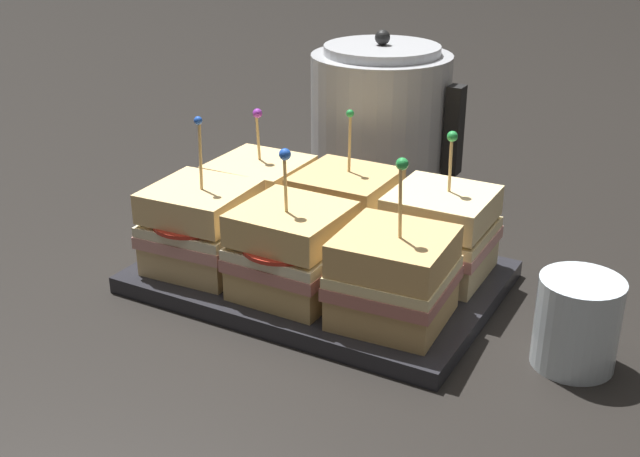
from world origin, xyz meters
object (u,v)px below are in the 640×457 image
at_px(sandwich_back_center, 343,212).
at_px(drinking_glass, 577,323).
at_px(sandwich_back_left, 260,196).
at_px(kettle_steel, 380,123).
at_px(serving_platter, 320,277).
at_px(sandwich_front_right, 393,277).
at_px(sandwich_front_center, 289,251).
at_px(sandwich_back_right, 440,233).
at_px(sandwich_front_left, 202,228).

relative_size(sandwich_back_center, drinking_glass, 1.89).
bearing_deg(sandwich_back_center, sandwich_back_left, -179.73).
bearing_deg(kettle_steel, sandwich_back_left, -103.05).
height_order(serving_platter, drinking_glass, drinking_glass).
distance_m(sandwich_front_right, drinking_glass, 0.17).
relative_size(sandwich_back_left, sandwich_back_center, 0.92).
bearing_deg(sandwich_back_center, sandwich_front_center, -90.10).
bearing_deg(sandwich_front_right, kettle_steel, 117.19).
bearing_deg(sandwich_front_center, serving_platter, 86.96).
bearing_deg(drinking_glass, kettle_steel, 138.15).
xyz_separation_m(serving_platter, drinking_glass, (0.28, -0.02, 0.03)).
xyz_separation_m(sandwich_front_center, sandwich_back_left, (-0.11, 0.12, -0.00)).
relative_size(sandwich_front_right, sandwich_back_right, 1.06).
bearing_deg(sandwich_back_left, sandwich_back_right, -0.36).
xyz_separation_m(sandwich_front_left, sandwich_front_right, (0.23, -0.00, -0.00)).
distance_m(sandwich_front_right, kettle_steel, 0.38).
distance_m(sandwich_front_right, sandwich_back_center, 0.16).
distance_m(sandwich_front_right, sandwich_back_right, 0.11).
xyz_separation_m(sandwich_front_left, sandwich_front_center, (0.11, -0.00, 0.00)).
xyz_separation_m(sandwich_back_center, sandwich_back_right, (0.12, -0.00, 0.00)).
bearing_deg(sandwich_back_left, sandwich_back_center, 0.27).
height_order(sandwich_back_left, sandwich_back_center, sandwich_back_center).
bearing_deg(kettle_steel, serving_platter, -77.61).
xyz_separation_m(sandwich_front_right, sandwich_back_right, (0.00, 0.11, 0.00)).
height_order(sandwich_front_left, sandwich_front_right, sandwich_front_left).
xyz_separation_m(serving_platter, sandwich_back_right, (0.11, 0.06, 0.05)).
distance_m(sandwich_front_left, kettle_steel, 0.34).
height_order(sandwich_front_left, drinking_glass, sandwich_front_left).
relative_size(kettle_steel, drinking_glass, 2.65).
relative_size(sandwich_front_right, drinking_glass, 1.93).
bearing_deg(sandwich_back_left, sandwich_front_center, -46.54).
bearing_deg(kettle_steel, sandwich_front_center, -80.22).
bearing_deg(sandwich_front_center, sandwich_back_right, 44.24).
relative_size(sandwich_back_left, kettle_steel, 0.66).
relative_size(sandwich_front_left, drinking_glass, 1.98).
bearing_deg(sandwich_front_center, drinking_glass, 6.93).
height_order(sandwich_back_center, drinking_glass, sandwich_back_center).
distance_m(sandwich_front_center, drinking_glass, 0.28).
xyz_separation_m(serving_platter, sandwich_back_center, (-0.00, 0.06, 0.05)).
bearing_deg(sandwich_back_center, drinking_glass, -16.32).
bearing_deg(drinking_glass, sandwich_back_right, 153.86).
height_order(sandwich_front_left, sandwich_back_right, sandwich_front_left).
xyz_separation_m(sandwich_front_center, drinking_glass, (0.28, 0.03, -0.02)).
bearing_deg(sandwich_front_left, sandwich_back_left, 88.76).
bearing_deg(sandwich_front_right, sandwich_front_left, 179.09).
bearing_deg(sandwich_back_left, sandwich_front_right, -27.21).
relative_size(sandwich_front_center, sandwich_back_right, 1.00).
relative_size(sandwich_front_center, kettle_steel, 0.69).
relative_size(serving_platter, sandwich_back_right, 2.38).
bearing_deg(sandwich_front_center, kettle_steel, 99.78).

